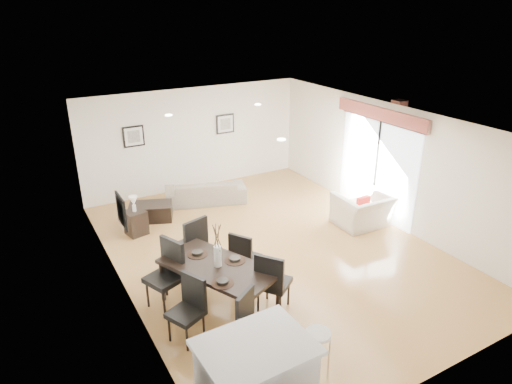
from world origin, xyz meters
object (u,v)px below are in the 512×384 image
kitchen_island (256,375)px  bar_stool (318,339)px  dining_chair_efar (243,255)px  armchair (363,210)px  dining_chair_enear (272,280)px  coffee_table (151,212)px  dining_chair_wfar (168,270)px  dining_chair_foot (192,243)px  side_table (136,223)px  dining_table (218,270)px  sofa (206,191)px  dining_chair_head (252,320)px  dining_chair_wnear (189,305)px

kitchen_island → bar_stool: size_ratio=1.84×
dining_chair_efar → bar_stool: 2.49m
armchair → kitchen_island: size_ratio=0.84×
bar_stool → dining_chair_enear: bearing=81.9°
armchair → bar_stool: 4.83m
coffee_table → bar_stool: bearing=-63.7°
dining_chair_wfar → dining_chair_foot: dining_chair_wfar is taller
bar_stool → dining_chair_wfar: bearing=114.1°
coffee_table → dining_chair_efar: bearing=-56.9°
side_table → dining_chair_foot: bearing=-76.6°
dining_chair_efar → side_table: 3.05m
armchair → dining_chair_enear: (-3.42, -1.66, 0.23)m
dining_chair_foot → side_table: 2.15m
dining_chair_foot → coffee_table: dining_chair_foot is taller
dining_table → side_table: bearing=73.7°
armchair → side_table: size_ratio=2.13×
sofa → dining_chair_enear: dining_chair_enear is taller
dining_chair_enear → bar_stool: (-0.22, -1.51, 0.03)m
dining_chair_head → dining_chair_enear: bearing=9.8°
dining_chair_enear → coffee_table: 4.38m
armchair → dining_chair_efar: bearing=13.5°
dining_table → dining_chair_wnear: 0.83m
dining_table → bar_stool: 2.10m
dining_chair_foot → coffee_table: (0.01, 2.60, -0.45)m
armchair → dining_table: (-4.11, -1.12, 0.34)m
coffee_table → armchair: bearing=-11.1°
dining_chair_foot → armchair: bearing=163.1°
sofa → dining_table: dining_table is taller
side_table → dining_table: bearing=-81.8°
dining_chair_enear → dining_chair_head: 0.99m
sofa → armchair: (2.55, -2.94, 0.09)m
coffee_table → side_table: bearing=-110.6°
dining_table → dining_chair_head: bearing=-116.7°
dining_chair_efar → dining_chair_foot: dining_chair_foot is taller
side_table → coffee_table: bearing=47.3°
sofa → side_table: bearing=40.3°
dining_chair_foot → side_table: dining_chair_foot is taller
armchair → bar_stool: armchair is taller
dining_chair_wnear → dining_chair_efar: size_ratio=1.02×
sofa → dining_chair_head: 5.51m
dining_table → dining_chair_enear: (0.69, -0.53, -0.10)m
dining_table → coffee_table: dining_table is taller
dining_chair_wfar → dining_chair_enear: 1.72m
dining_table → dining_chair_head: dining_chair_head is taller
dining_chair_head → kitchen_island: dining_chair_head is taller
dining_table → armchair: bearing=-9.1°
armchair → dining_chair_enear: size_ratio=1.06×
side_table → kitchen_island: bearing=-90.0°
dining_chair_head → dining_chair_foot: size_ratio=0.87×
sofa → dining_chair_efar: 3.75m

